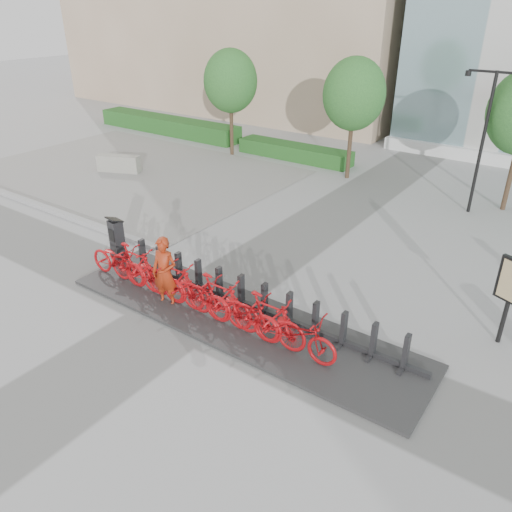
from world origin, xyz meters
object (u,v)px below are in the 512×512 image
Objects in this scene: jersey_barrier at (119,164)px; bike_0 at (118,261)px; worker_red at (165,273)px; kiosk at (117,240)px.

bike_0 is at bearing -64.03° from jersey_barrier.
worker_red is 0.97× the size of jersey_barrier.
jersey_barrier is at bearing 147.97° from kiosk.
worker_red is at bearing -58.37° from jersey_barrier.
worker_red is at bearing -94.05° from bike_0.
jersey_barrier is (-7.06, 6.07, -0.39)m from kiosk.
bike_0 is 10.35m from jersey_barrier.
bike_0 is 1.08× the size of worker_red.
jersey_barrier is (-7.85, 6.75, -0.24)m from bike_0.
kiosk is at bearing -64.07° from jersey_barrier.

